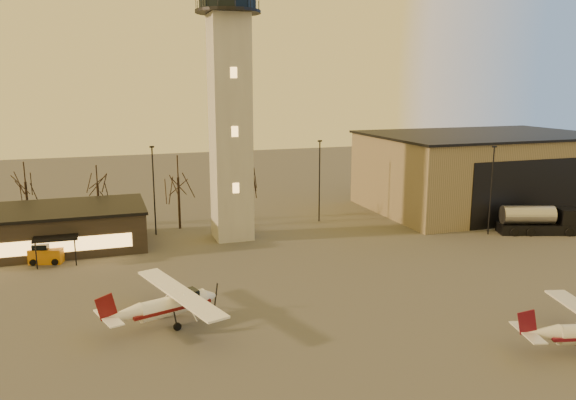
{
  "coord_description": "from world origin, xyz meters",
  "views": [
    {
      "loc": [
        -13.58,
        -29.36,
        16.93
      ],
      "look_at": [
        0.78,
        13.0,
        7.6
      ],
      "focal_mm": 35.0,
      "sensor_mm": 36.0,
      "label": 1
    }
  ],
  "objects_px": {
    "service_cart": "(46,255)",
    "hangar": "(482,171)",
    "fuel_truck": "(537,222)",
    "cessna_rear": "(175,308)",
    "terminal": "(17,231)",
    "control_tower": "(230,89)"
  },
  "relations": [
    {
      "from": "hangar",
      "to": "terminal",
      "type": "height_order",
      "value": "hangar"
    },
    {
      "from": "control_tower",
      "to": "terminal",
      "type": "bearing_deg",
      "value": 174.85
    },
    {
      "from": "cessna_rear",
      "to": "fuel_truck",
      "type": "bearing_deg",
      "value": -2.1
    },
    {
      "from": "control_tower",
      "to": "service_cart",
      "type": "xyz_separation_m",
      "value": [
        -19.03,
        -2.98,
        -15.59
      ]
    },
    {
      "from": "service_cart",
      "to": "cessna_rear",
      "type": "bearing_deg",
      "value": -46.09
    },
    {
      "from": "service_cart",
      "to": "fuel_truck",
      "type": "bearing_deg",
      "value": 8.01
    },
    {
      "from": "hangar",
      "to": "control_tower",
      "type": "bearing_deg",
      "value": -173.69
    },
    {
      "from": "hangar",
      "to": "service_cart",
      "type": "xyz_separation_m",
      "value": [
        -55.03,
        -6.96,
        -4.42
      ]
    },
    {
      "from": "terminal",
      "to": "fuel_truck",
      "type": "height_order",
      "value": "terminal"
    },
    {
      "from": "cessna_rear",
      "to": "terminal",
      "type": "bearing_deg",
      "value": 102.22
    },
    {
      "from": "cessna_rear",
      "to": "hangar",
      "type": "bearing_deg",
      "value": 11.74
    },
    {
      "from": "hangar",
      "to": "service_cart",
      "type": "distance_m",
      "value": 55.64
    },
    {
      "from": "hangar",
      "to": "service_cart",
      "type": "height_order",
      "value": "hangar"
    },
    {
      "from": "hangar",
      "to": "fuel_truck",
      "type": "distance_m",
      "value": 14.16
    },
    {
      "from": "fuel_truck",
      "to": "service_cart",
      "type": "height_order",
      "value": "fuel_truck"
    },
    {
      "from": "service_cart",
      "to": "hangar",
      "type": "bearing_deg",
      "value": 22.21
    },
    {
      "from": "control_tower",
      "to": "cessna_rear",
      "type": "height_order",
      "value": "control_tower"
    },
    {
      "from": "cessna_rear",
      "to": "service_cart",
      "type": "xyz_separation_m",
      "value": [
        -9.89,
        17.91,
        -0.39
      ]
    },
    {
      "from": "terminal",
      "to": "hangar",
      "type": "bearing_deg",
      "value": 1.97
    },
    {
      "from": "terminal",
      "to": "cessna_rear",
      "type": "bearing_deg",
      "value": -60.66
    },
    {
      "from": "fuel_truck",
      "to": "service_cart",
      "type": "xyz_separation_m",
      "value": [
        -52.62,
        6.45,
        -0.55
      ]
    },
    {
      "from": "terminal",
      "to": "service_cart",
      "type": "distance_m",
      "value": 5.96
    }
  ]
}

